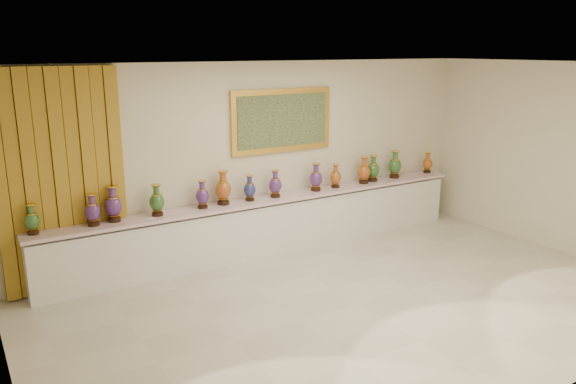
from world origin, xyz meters
name	(u,v)px	position (x,y,z in m)	size (l,w,h in m)	color
ground	(358,304)	(0.00, 0.00, 0.00)	(8.00, 8.00, 0.00)	beige
room	(103,170)	(-2.49, 2.44, 1.59)	(8.00, 8.00, 8.00)	beige
counter	(270,225)	(0.00, 2.27, 0.44)	(7.28, 0.48, 0.90)	white
vase_0	(32,221)	(-3.45, 2.28, 1.08)	(0.24, 0.24, 0.40)	black
vase_1	(93,211)	(-2.71, 2.25, 1.09)	(0.27, 0.27, 0.43)	black
vase_2	(113,206)	(-2.43, 2.29, 1.12)	(0.26, 0.26, 0.50)	black
vase_3	(157,202)	(-1.83, 2.25, 1.10)	(0.22, 0.22, 0.45)	black
vase_4	(202,196)	(-1.14, 2.26, 1.09)	(0.24, 0.24, 0.42)	black
vase_5	(223,189)	(-0.79, 2.29, 1.13)	(0.32, 0.32, 0.52)	black
vase_6	(250,189)	(-0.35, 2.27, 1.08)	(0.23, 0.23, 0.40)	black
vase_7	(275,185)	(0.09, 2.24, 1.10)	(0.25, 0.25, 0.44)	black
vase_8	(316,178)	(0.87, 2.25, 1.11)	(0.24, 0.24, 0.46)	black
vase_9	(336,177)	(1.27, 2.25, 1.08)	(0.24, 0.24, 0.40)	black
vase_10	(364,171)	(1.88, 2.24, 1.11)	(0.26, 0.26, 0.47)	black
vase_11	(373,170)	(2.12, 2.28, 1.11)	(0.22, 0.22, 0.46)	black
vase_12	(395,166)	(2.63, 2.29, 1.12)	(0.29, 0.29, 0.50)	black
vase_13	(427,163)	(3.45, 2.29, 1.08)	(0.23, 0.23, 0.40)	black
label_card	(152,219)	(-1.96, 2.13, 0.90)	(0.10, 0.06, 0.00)	white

